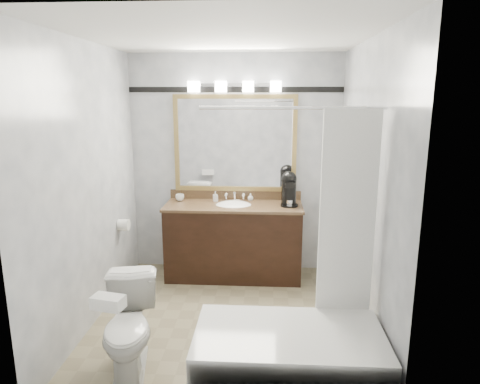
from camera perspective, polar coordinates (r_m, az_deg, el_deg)
room at (r=3.68m, az=-2.09°, el=0.44°), size 2.42×2.62×2.52m
vanity at (r=4.88m, az=-0.86°, el=-6.31°), size 1.53×0.58×0.97m
mirror at (r=4.91m, az=-0.66°, el=6.48°), size 1.40×0.04×1.10m
vanity_light_bar at (r=4.82m, az=-0.73°, el=13.91°), size 1.02×0.14×0.12m
accent_stripe at (r=4.89m, az=-0.67°, el=13.50°), size 2.40×0.01×0.06m
bathtub at (r=3.21m, az=6.94°, el=-20.46°), size 1.30×0.75×1.96m
tp_roll at (r=4.70m, az=-15.25°, el=-4.24°), size 0.11×0.12×0.12m
toilet at (r=3.44m, az=-14.54°, el=-17.07°), size 0.51×0.75×0.70m
tissue_box at (r=2.96m, az=-17.17°, el=-13.87°), size 0.22×0.15×0.08m
coffee_maker at (r=4.73m, az=6.54°, el=0.56°), size 0.19×0.25×0.38m
cup_left at (r=4.97m, az=-8.02°, el=-0.72°), size 0.12×0.12×0.08m
soap_bottle_a at (r=4.91m, az=-3.30°, el=-0.59°), size 0.06×0.06×0.11m
soap_bottle_b at (r=4.93m, az=1.41°, el=-0.68°), size 0.08×0.08×0.08m
soap_bar at (r=4.87m, az=-0.47°, el=-1.20°), size 0.08×0.07×0.02m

